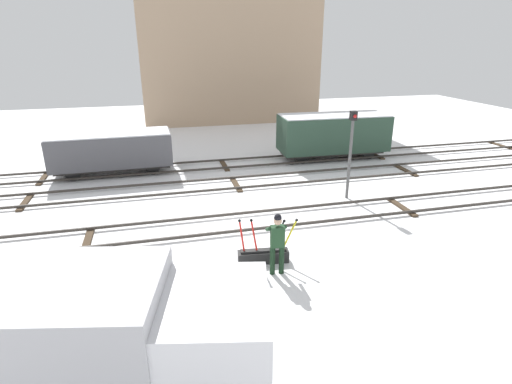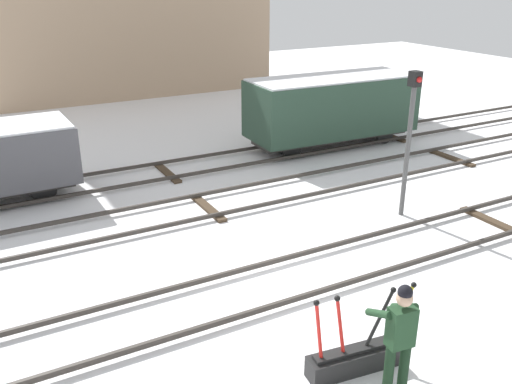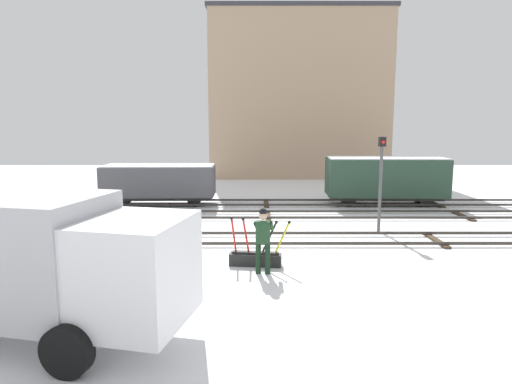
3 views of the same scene
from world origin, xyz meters
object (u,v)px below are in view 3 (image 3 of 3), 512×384
at_px(delivery_truck, 39,259).
at_px(signal_post, 380,174).
at_px(switch_lever_frame, 255,257).
at_px(freight_car_mid_siding, 158,182).
at_px(rail_worker, 262,236).
at_px(freight_car_back_track, 385,178).

xyz_separation_m(delivery_truck, signal_post, (8.86, 8.62, 0.67)).
bearing_deg(signal_post, delivery_truck, -135.79).
bearing_deg(switch_lever_frame, freight_car_mid_siding, 123.41).
relative_size(switch_lever_frame, rail_worker, 0.97).
relative_size(switch_lever_frame, freight_car_back_track, 0.30).
distance_m(switch_lever_frame, rail_worker, 1.08).
bearing_deg(signal_post, freight_car_back_track, 71.81).
bearing_deg(delivery_truck, freight_car_back_track, 65.69).
distance_m(switch_lever_frame, freight_car_mid_siding, 11.20).
bearing_deg(switch_lever_frame, rail_worker, -65.99).
bearing_deg(freight_car_mid_siding, switch_lever_frame, -64.77).
relative_size(rail_worker, freight_car_back_track, 0.31).
bearing_deg(rail_worker, freight_car_mid_siding, 122.85).
distance_m(delivery_truck, freight_car_mid_siding, 14.43).
bearing_deg(freight_car_back_track, switch_lever_frame, -121.89).
bearing_deg(rail_worker, delivery_truck, -132.01).
relative_size(freight_car_back_track, freight_car_mid_siding, 1.06).
height_order(rail_worker, freight_car_back_track, freight_car_back_track).
relative_size(switch_lever_frame, freight_car_mid_siding, 0.32).
bearing_deg(rail_worker, signal_post, 53.88).
bearing_deg(signal_post, freight_car_mid_siding, 149.36).
distance_m(signal_post, freight_car_back_track, 6.14).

